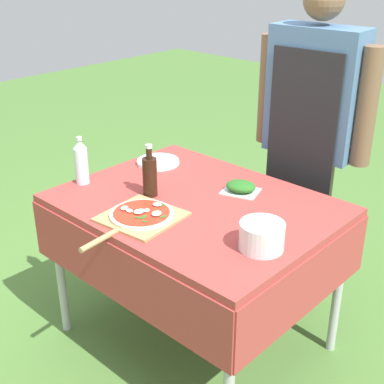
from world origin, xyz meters
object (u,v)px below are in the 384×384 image
at_px(pizza_on_peel, 140,216).
at_px(oil_bottle, 150,176).
at_px(person_cook, 312,124).
at_px(water_bottle, 81,162).
at_px(herb_container, 241,187).
at_px(prep_table, 196,218).
at_px(mixing_tub, 262,236).
at_px(plate_stack, 158,162).

height_order(pizza_on_peel, oil_bottle, oil_bottle).
relative_size(person_cook, water_bottle, 7.22).
height_order(pizza_on_peel, herb_container, herb_container).
distance_m(person_cook, water_bottle, 1.19).
height_order(prep_table, water_bottle, water_bottle).
xyz_separation_m(prep_table, person_cook, (0.14, 0.74, 0.31)).
bearing_deg(prep_table, person_cook, 79.30).
height_order(prep_table, herb_container, herb_container).
distance_m(water_bottle, mixing_tub, 1.03).
bearing_deg(mixing_tub, herb_container, 137.07).
distance_m(mixing_tub, plate_stack, 0.99).
bearing_deg(prep_table, herb_container, 68.36).
distance_m(pizza_on_peel, oil_bottle, 0.26).
height_order(prep_table, plate_stack, plate_stack).
bearing_deg(mixing_tub, oil_bottle, 176.82).
xyz_separation_m(person_cook, herb_container, (-0.05, -0.51, -0.20)).
bearing_deg(plate_stack, prep_table, -23.58).
distance_m(person_cook, herb_container, 0.56).
xyz_separation_m(person_cook, water_bottle, (-0.69, -0.96, -0.12)).
bearing_deg(pizza_on_peel, herb_container, 68.12).
distance_m(prep_table, person_cook, 0.81).
bearing_deg(oil_bottle, prep_table, 25.45).
height_order(person_cook, pizza_on_peel, person_cook).
relative_size(herb_container, plate_stack, 0.88).
distance_m(prep_table, herb_container, 0.26).
bearing_deg(herb_container, mixing_tub, -42.93).
height_order(water_bottle, mixing_tub, water_bottle).
height_order(water_bottle, plate_stack, water_bottle).
distance_m(oil_bottle, herb_container, 0.44).
height_order(prep_table, person_cook, person_cook).
bearing_deg(water_bottle, herb_container, 35.06).
distance_m(person_cook, pizza_on_peel, 1.07).
bearing_deg(herb_container, plate_stack, -178.06).
xyz_separation_m(person_cook, pizza_on_peel, (-0.20, -1.03, -0.21)).
xyz_separation_m(oil_bottle, mixing_tub, (0.67, -0.04, -0.04)).
relative_size(prep_table, herb_container, 6.10).
bearing_deg(prep_table, pizza_on_peel, -101.36).
xyz_separation_m(oil_bottle, herb_container, (0.29, 0.32, -0.07)).
relative_size(prep_table, oil_bottle, 4.93).
distance_m(water_bottle, plate_stack, 0.45).
xyz_separation_m(prep_table, mixing_tub, (0.47, -0.13, 0.14)).
xyz_separation_m(oil_bottle, plate_stack, (-0.26, 0.30, -0.09)).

